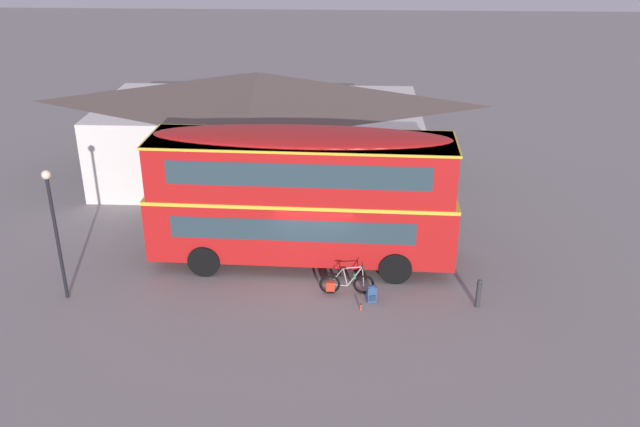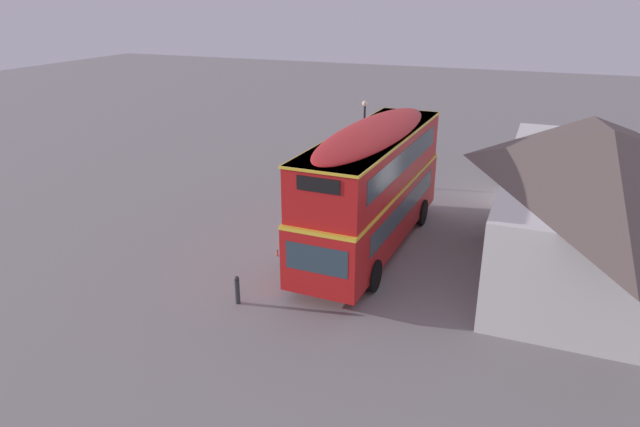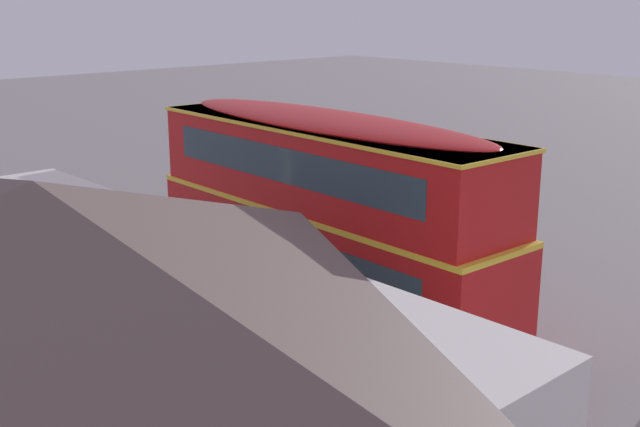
% 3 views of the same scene
% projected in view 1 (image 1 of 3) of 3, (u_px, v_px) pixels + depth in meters
% --- Properties ---
extents(ground_plane, '(120.00, 120.00, 0.00)m').
position_uv_depth(ground_plane, '(315.00, 274.00, 23.57)').
color(ground_plane, gray).
extents(double_decker_bus, '(10.41, 2.90, 4.79)m').
position_uv_depth(double_decker_bus, '(302.00, 192.00, 23.25)').
color(double_decker_bus, black).
rests_on(double_decker_bus, ground).
extents(touring_bicycle, '(1.78, 0.51, 1.05)m').
position_uv_depth(touring_bicycle, '(345.00, 284.00, 22.24)').
color(touring_bicycle, black).
rests_on(touring_bicycle, ground).
extents(backpack_on_ground, '(0.34, 0.32, 0.58)m').
position_uv_depth(backpack_on_ground, '(371.00, 293.00, 21.86)').
color(backpack_on_ground, '#2D4C7A').
rests_on(backpack_on_ground, ground).
extents(water_bottle_red_squeeze, '(0.07, 0.07, 0.23)m').
position_uv_depth(water_bottle_red_squeeze, '(361.00, 307.00, 21.46)').
color(water_bottle_red_squeeze, '#D84C33').
rests_on(water_bottle_red_squeeze, ground).
extents(pub_building, '(14.35, 7.24, 4.83)m').
position_uv_depth(pub_building, '(260.00, 125.00, 30.65)').
color(pub_building, silver).
rests_on(pub_building, ground).
extents(street_lamp, '(0.28, 0.28, 4.36)m').
position_uv_depth(street_lamp, '(54.00, 221.00, 21.07)').
color(street_lamp, black).
rests_on(street_lamp, ground).
extents(kerb_bollard, '(0.16, 0.16, 0.97)m').
position_uv_depth(kerb_bollard, '(479.00, 293.00, 21.49)').
color(kerb_bollard, '#333338').
rests_on(kerb_bollard, ground).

